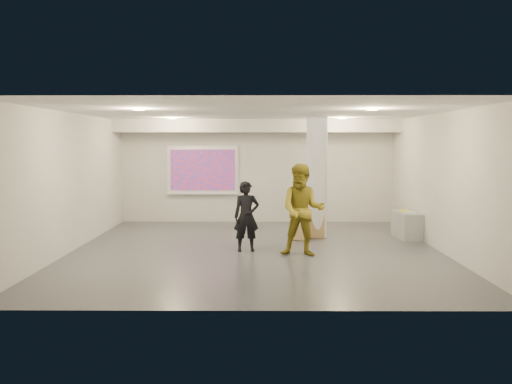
{
  "coord_description": "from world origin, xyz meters",
  "views": [
    {
      "loc": [
        0.09,
        -12.33,
        2.36
      ],
      "look_at": [
        0.0,
        0.4,
        1.25
      ],
      "focal_mm": 40.0,
      "sensor_mm": 36.0,
      "label": 1
    }
  ],
  "objects_px": {
    "projection_screen": "(203,171)",
    "woman": "(246,216)",
    "column": "(317,177)",
    "credenza": "(407,225)",
    "man": "(303,210)"
  },
  "relations": [
    {
      "from": "column",
      "to": "man",
      "type": "height_order",
      "value": "column"
    },
    {
      "from": "column",
      "to": "projection_screen",
      "type": "xyz_separation_m",
      "value": [
        -3.1,
        2.65,
        0.03
      ]
    },
    {
      "from": "woman",
      "to": "column",
      "type": "bearing_deg",
      "value": 39.28
    },
    {
      "from": "woman",
      "to": "man",
      "type": "xyz_separation_m",
      "value": [
        1.18,
        -0.49,
        0.2
      ]
    },
    {
      "from": "man",
      "to": "projection_screen",
      "type": "bearing_deg",
      "value": 126.02
    },
    {
      "from": "woman",
      "to": "man",
      "type": "relative_size",
      "value": 0.79
    },
    {
      "from": "column",
      "to": "woman",
      "type": "bearing_deg",
      "value": -131.95
    },
    {
      "from": "credenza",
      "to": "projection_screen",
      "type": "bearing_deg",
      "value": 148.63
    },
    {
      "from": "projection_screen",
      "to": "woman",
      "type": "bearing_deg",
      "value": -72.93
    },
    {
      "from": "credenza",
      "to": "man",
      "type": "height_order",
      "value": "man"
    },
    {
      "from": "projection_screen",
      "to": "woman",
      "type": "height_order",
      "value": "projection_screen"
    },
    {
      "from": "credenza",
      "to": "woman",
      "type": "relative_size",
      "value": 0.73
    },
    {
      "from": "projection_screen",
      "to": "man",
      "type": "bearing_deg",
      "value": -62.96
    },
    {
      "from": "column",
      "to": "projection_screen",
      "type": "bearing_deg",
      "value": 139.44
    },
    {
      "from": "credenza",
      "to": "woman",
      "type": "distance_m",
      "value": 4.31
    }
  ]
}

